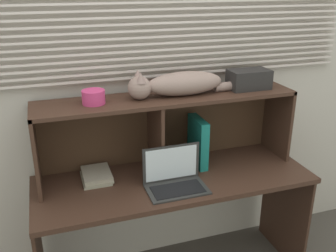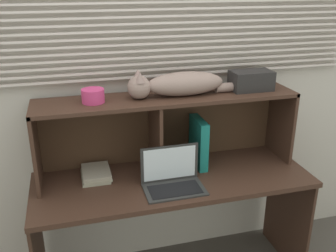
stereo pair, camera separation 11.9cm
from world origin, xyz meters
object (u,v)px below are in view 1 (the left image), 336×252
object	(u,v)px
laptop	(175,179)
book_stack	(96,176)
storage_box	(249,79)
cat	(179,84)
small_basket	(94,97)
binder_upright	(198,142)

from	to	relation	value
laptop	book_stack	xyz separation A→B (m)	(-0.41, 0.23, -0.03)
laptop	storage_box	world-z (taller)	storage_box
cat	laptop	world-z (taller)	cat
cat	small_basket	xyz separation A→B (m)	(-0.49, 0.00, -0.03)
laptop	binder_upright	bearing A→B (deg)	43.98
laptop	storage_box	bearing A→B (deg)	21.79
storage_box	laptop	bearing A→B (deg)	-158.21
binder_upright	book_stack	bearing A→B (deg)	179.56
book_stack	storage_box	bearing A→B (deg)	-0.29
binder_upright	book_stack	world-z (taller)	binder_upright
laptop	binder_upright	size ratio (longest dim) A/B	1.10
small_basket	storage_box	bearing A→B (deg)	0.00
cat	storage_box	bearing A→B (deg)	0.00
book_stack	small_basket	xyz separation A→B (m)	(0.02, -0.00, 0.48)
cat	binder_upright	distance (m)	0.40
small_basket	binder_upright	bearing A→B (deg)	0.00
laptop	storage_box	distance (m)	0.77
book_stack	cat	bearing A→B (deg)	-0.55
binder_upright	small_basket	world-z (taller)	small_basket
cat	book_stack	size ratio (longest dim) A/B	3.63
laptop	cat	bearing A→B (deg)	65.89
laptop	small_basket	bearing A→B (deg)	150.39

